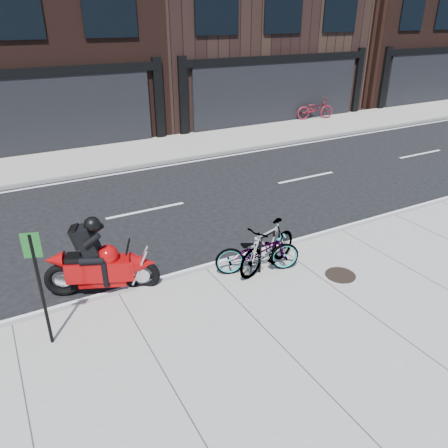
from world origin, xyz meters
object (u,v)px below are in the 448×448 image
bicycle_front (257,252)px  motorcycle (106,263)px  bicycle_rear (268,246)px  bike_rack (267,248)px  bicycle_far (315,109)px  manhole_cover (340,275)px  sign_post (39,280)px

bicycle_front → motorcycle: motorcycle is taller
bicycle_rear → motorcycle: size_ratio=0.83×
bike_rack → bicycle_front: bicycle_front is taller
bicycle_front → bicycle_far: bicycle_far is taller
manhole_cover → bike_rack: bearing=140.4°
motorcycle → bicycle_far: bearing=59.9°
bike_rack → sign_post: 4.68m
motorcycle → manhole_cover: size_ratio=3.37×
bicycle_front → manhole_cover: bearing=-106.1°
bicycle_far → bike_rack: bearing=149.8°
bike_rack → motorcycle: (-3.29, 0.96, 0.07)m
sign_post → motorcycle: bearing=61.0°
bicycle_front → bicycle_rear: bicycle_rear is taller
bicycle_front → sign_post: 4.45m
motorcycle → bicycle_far: (14.22, 10.64, -0.04)m
bicycle_front → bicycle_far: 16.10m
bike_rack → bicycle_far: bicycle_far is taller
bicycle_far → manhole_cover: 15.92m
bicycle_far → motorcycle: bearing=139.9°
bicycle_front → bicycle_far: size_ratio=0.91×
bike_rack → bicycle_front: 0.25m
bicycle_front → bicycle_far: bearing=-25.3°
bike_rack → motorcycle: bearing=163.8°
bicycle_front → motorcycle: 3.20m
bicycle_front → bicycle_far: (11.17, 11.60, 0.05)m
bicycle_rear → bicycle_far: bicycle_rear is taller
bike_rack → bicycle_front: bearing=180.0°
manhole_cover → sign_post: size_ratio=0.31×
bicycle_front → sign_post: (-4.37, -0.24, 0.77)m
motorcycle → bicycle_far: 17.76m
motorcycle → sign_post: bearing=-114.9°
bike_rack → bicycle_rear: bearing=0.0°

